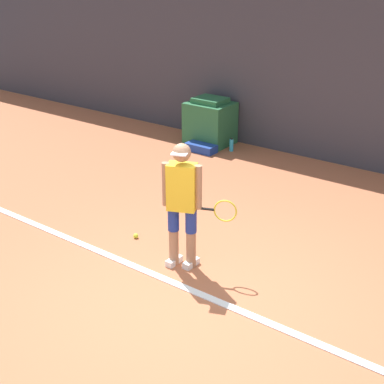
{
  "coord_description": "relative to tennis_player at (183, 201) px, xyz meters",
  "views": [
    {
      "loc": [
        3.04,
        -4.06,
        3.53
      ],
      "look_at": [
        -0.49,
        0.71,
        0.93
      ],
      "focal_mm": 50.0,
      "sensor_mm": 36.0,
      "label": 1
    }
  ],
  "objects": [
    {
      "name": "court_baseline",
      "position": [
        0.48,
        -0.4,
        -0.88
      ],
      "size": [
        21.6,
        0.1,
        0.01
      ],
      "color": "white",
      "rests_on": "ground_plane"
    },
    {
      "name": "covered_chair",
      "position": [
        -2.47,
        4.15,
        -0.43
      ],
      "size": [
        0.89,
        0.75,
        0.96
      ],
      "color": "#28663D",
      "rests_on": "ground_plane"
    },
    {
      "name": "ground_plane",
      "position": [
        0.48,
        -0.51,
        -0.89
      ],
      "size": [
        24.0,
        24.0,
        0.0
      ],
      "primitive_type": "plane",
      "color": "#B76642"
    },
    {
      "name": "back_wall",
      "position": [
        0.48,
        4.62,
        0.67
      ],
      "size": [
        24.0,
        0.1,
        3.11
      ],
      "color": "#383842",
      "rests_on": "ground_plane"
    },
    {
      "name": "equipment_bag",
      "position": [
        -2.32,
        3.62,
        -0.81
      ],
      "size": [
        0.63,
        0.29,
        0.15
      ],
      "color": "#1E3D99",
      "rests_on": "ground_plane"
    },
    {
      "name": "tennis_player",
      "position": [
        0.0,
        0.0,
        0.0
      ],
      "size": [
        0.84,
        0.45,
        1.6
      ],
      "rotation": [
        0.0,
        0.0,
        0.4
      ],
      "color": "#A37556",
      "rests_on": "ground_plane"
    },
    {
      "name": "tennis_ball",
      "position": [
        -0.95,
        0.17,
        -0.85
      ],
      "size": [
        0.07,
        0.07,
        0.07
      ],
      "color": "#D1E533",
      "rests_on": "ground_plane"
    },
    {
      "name": "water_bottle",
      "position": [
        -1.85,
        4.01,
        -0.76
      ],
      "size": [
        0.08,
        0.08,
        0.27
      ],
      "color": "#33ADD6",
      "rests_on": "ground_plane"
    }
  ]
}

